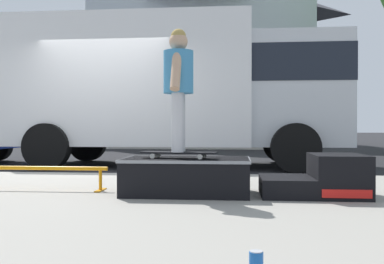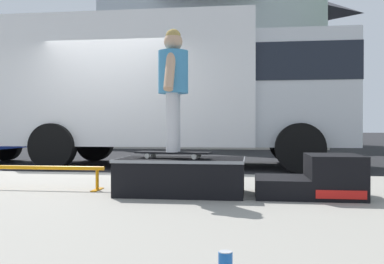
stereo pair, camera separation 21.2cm
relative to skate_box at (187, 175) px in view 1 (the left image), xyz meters
The scene contains 8 objects.
ground_plane 3.22m from the skate_box, 128.05° to the left, with size 140.00×140.00×0.00m, color black.
skate_box is the anchor object (origin of this frame).
kicker_ramp 1.38m from the skate_box, ahead, with size 1.04×0.71×0.42m.
grind_rail 1.68m from the skate_box, behind, with size 1.56×0.28×0.27m.
skateboard 0.25m from the skate_box, 142.91° to the right, with size 0.80×0.31×0.07m.
skater_kid 0.99m from the skate_box, 142.91° to the right, with size 0.31×0.65×1.27m.
box_truck 4.97m from the skate_box, 98.66° to the left, with size 6.91×2.63×3.05m.
house_behind 16.59m from the skate_box, 93.22° to the left, with size 9.54×8.23×8.40m.
Camera 1 is at (2.47, -7.08, 0.81)m, focal length 41.10 mm.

